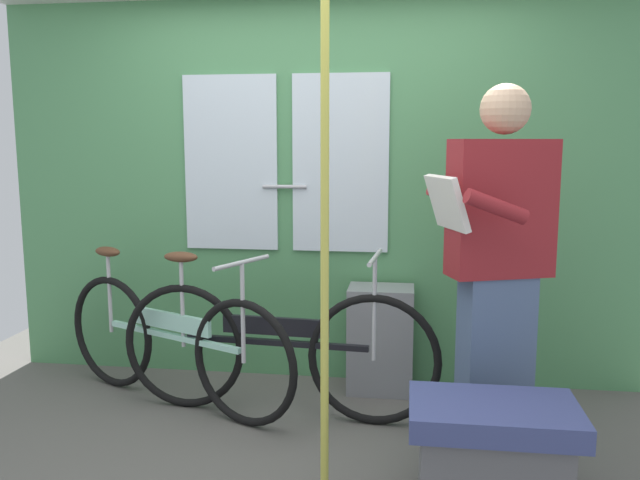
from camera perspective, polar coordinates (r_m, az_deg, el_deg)
ground_plane at (r=3.27m, az=-3.51°, el=-19.66°), size 5.04×4.14×0.04m
train_door_wall at (r=4.14m, az=-0.33°, el=5.06°), size 4.04×0.28×2.44m
bicycle_near_door at (r=3.93m, az=-12.87°, el=-8.68°), size 1.62×0.82×0.91m
bicycle_leaning_behind at (r=3.68m, az=-4.04°, el=-9.47°), size 1.83×0.44×0.94m
passenger_reading_newspaper at (r=3.28m, az=15.26°, el=-1.77°), size 0.64×0.59×1.80m
trash_bin_by_wall at (r=4.06m, az=5.31°, el=-8.64°), size 0.40×0.28×0.65m
handrail_pole at (r=2.69m, az=0.42°, el=1.59°), size 0.04×0.04×2.40m
bench_seat_corner at (r=2.97m, az=14.84°, el=-17.42°), size 0.70×0.44×0.45m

